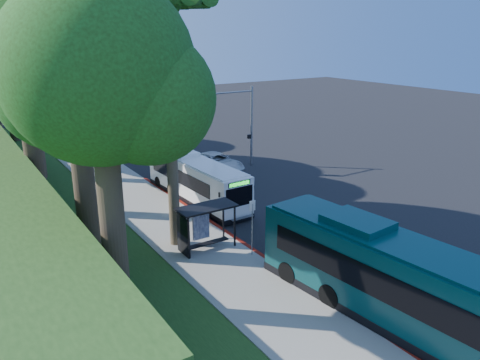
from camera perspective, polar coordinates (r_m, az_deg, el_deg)
ground at (r=31.92m, az=4.40°, el=-3.46°), size 140.00×140.00×0.00m
sidewalk at (r=28.37m, az=-7.49°, el=-6.22°), size 4.50×70.00×0.12m
red_curb at (r=26.23m, az=0.95°, el=-8.12°), size 0.25×30.00×0.13m
grass_verge at (r=31.21m, az=-21.08°, el=-5.10°), size 8.00×70.00×0.06m
bus_shelter at (r=25.35m, az=-4.73°, el=-4.82°), size 3.20×1.51×2.55m
stop_sign_pole at (r=24.44m, az=1.50°, el=-4.94°), size 0.35×0.06×3.17m
traffic_signal_pole at (r=40.75m, az=0.23°, el=7.70°), size 4.10×0.30×7.00m
palm_tree at (r=24.26m, az=-9.10°, el=19.59°), size 4.20×4.20×14.40m
tree_0 at (r=24.26m, az=-19.92°, el=16.02°), size 8.40×8.00×15.70m
tree_1 at (r=31.94m, az=-25.63°, el=18.29°), size 10.50×10.00×18.26m
tree_2 at (r=40.07m, az=-24.77°, el=14.69°), size 8.82×8.40×15.12m
tree_4 at (r=56.00m, az=-26.86°, el=14.05°), size 8.40×8.00×14.14m
tree_5 at (r=64.08m, az=-26.79°, el=13.60°), size 7.35×7.00×12.86m
tree_6 at (r=18.42m, az=-16.42°, el=11.47°), size 7.56×7.20×13.74m
white_bus at (r=33.18m, az=-5.44°, el=0.19°), size 2.64×10.76×3.19m
teal_bus at (r=20.33m, az=18.33°, el=-11.39°), size 3.96×13.29×3.90m
pickup at (r=40.08m, az=-2.91°, el=2.15°), size 3.45×5.90×1.54m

